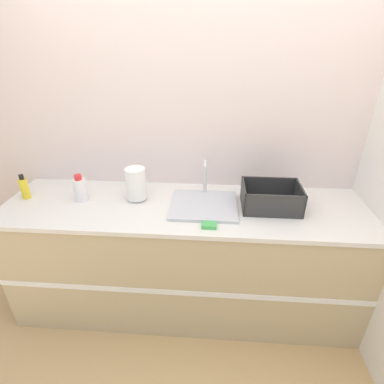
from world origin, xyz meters
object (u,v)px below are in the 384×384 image
at_px(paper_towel_roll, 136,184).
at_px(dish_rack, 271,200).
at_px(bottle_white_spray, 80,189).
at_px(sink, 204,204).
at_px(bottle_yellow, 24,188).

relative_size(paper_towel_roll, dish_rack, 0.61).
distance_m(paper_towel_roll, bottle_white_spray, 0.39).
height_order(paper_towel_roll, dish_rack, paper_towel_roll).
distance_m(sink, dish_rack, 0.44).
bearing_deg(sink, bottle_yellow, 179.00).
bearing_deg(dish_rack, bottle_white_spray, 179.89).
height_order(sink, bottle_white_spray, sink).
bearing_deg(paper_towel_roll, bottle_white_spray, -173.71).
bearing_deg(sink, dish_rack, 2.29).
xyz_separation_m(sink, dish_rack, (0.44, 0.02, 0.04)).
bearing_deg(paper_towel_roll, sink, -7.55).
relative_size(dish_rack, bottle_yellow, 2.12).
xyz_separation_m(dish_rack, bottle_white_spray, (-1.30, 0.00, 0.03)).
distance_m(dish_rack, bottle_yellow, 1.70).
distance_m(paper_towel_roll, bottle_yellow, 0.79).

